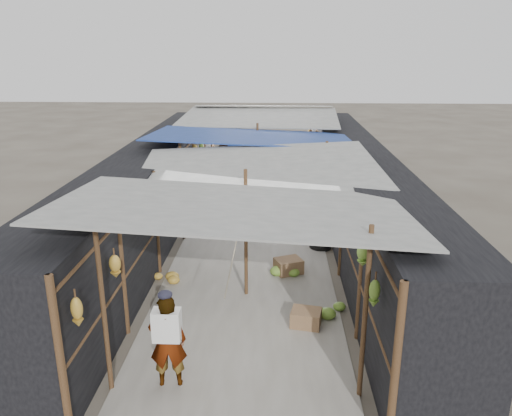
# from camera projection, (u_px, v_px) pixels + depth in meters

# --- Properties ---
(ground) EXTENTS (80.00, 80.00, 0.00)m
(ground) POSITION_uv_depth(u_px,v_px,m) (234.00, 392.00, 7.23)
(ground) COLOR #6B6356
(ground) RESTS_ON ground
(aisle_slab) EXTENTS (3.60, 16.00, 0.02)m
(aisle_slab) POSITION_uv_depth(u_px,v_px,m) (254.00, 233.00, 13.41)
(aisle_slab) COLOR #9E998E
(aisle_slab) RESTS_ON ground
(stall_left) EXTENTS (1.40, 15.00, 2.30)m
(stall_left) POSITION_uv_depth(u_px,v_px,m) (152.00, 191.00, 13.17)
(stall_left) COLOR black
(stall_left) RESTS_ON ground
(stall_right) EXTENTS (1.40, 15.00, 2.30)m
(stall_right) POSITION_uv_depth(u_px,v_px,m) (357.00, 193.00, 12.96)
(stall_right) COLOR black
(stall_right) RESTS_ON ground
(crate_near) EXTENTS (0.59, 0.51, 0.31)m
(crate_near) POSITION_uv_depth(u_px,v_px,m) (306.00, 318.00, 8.90)
(crate_near) COLOR #94704B
(crate_near) RESTS_ON ground
(crate_mid) EXTENTS (0.69, 0.63, 0.34)m
(crate_mid) POSITION_uv_depth(u_px,v_px,m) (288.00, 266.00, 10.99)
(crate_mid) COLOR #94704B
(crate_mid) RESTS_ON ground
(crate_back) EXTENTS (0.55, 0.48, 0.31)m
(crate_back) POSITION_uv_depth(u_px,v_px,m) (254.00, 214.00, 14.50)
(crate_back) COLOR #94704B
(crate_back) RESTS_ON ground
(black_basin) EXTENTS (0.55, 0.55, 0.16)m
(black_basin) POSITION_uv_depth(u_px,v_px,m) (320.00, 245.00, 12.41)
(black_basin) COLOR black
(black_basin) RESTS_ON ground
(vendor_elderly) EXTENTS (0.57, 0.41, 1.47)m
(vendor_elderly) POSITION_uv_depth(u_px,v_px,m) (168.00, 341.00, 7.17)
(vendor_elderly) COLOR silver
(vendor_elderly) RESTS_ON ground
(shopper_blue) EXTENTS (0.91, 0.72, 1.80)m
(shopper_blue) POSITION_uv_depth(u_px,v_px,m) (225.00, 171.00, 16.36)
(shopper_blue) COLOR #212EA8
(shopper_blue) RESTS_ON ground
(vendor_seated) EXTENTS (0.64, 0.75, 1.01)m
(vendor_seated) POSITION_uv_depth(u_px,v_px,m) (312.00, 190.00, 15.66)
(vendor_seated) COLOR #494640
(vendor_seated) RESTS_ON ground
(market_canopy) EXTENTS (5.62, 15.20, 2.77)m
(market_canopy) POSITION_uv_depth(u_px,v_px,m) (255.00, 142.00, 12.99)
(market_canopy) COLOR brown
(market_canopy) RESTS_ON ground
(hanging_bananas) EXTENTS (3.96, 14.21, 0.87)m
(hanging_bananas) POSITION_uv_depth(u_px,v_px,m) (258.00, 168.00, 13.49)
(hanging_bananas) COLOR #B3892E
(hanging_bananas) RESTS_ON ground
(floor_bananas) EXTENTS (3.99, 8.47, 0.33)m
(floor_bananas) POSITION_uv_depth(u_px,v_px,m) (266.00, 241.00, 12.48)
(floor_bananas) COLOR #B3892E
(floor_bananas) RESTS_ON ground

